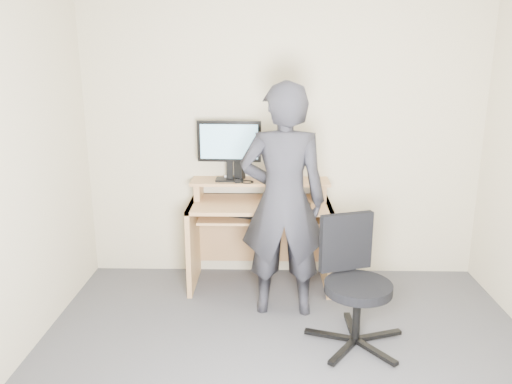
{
  "coord_description": "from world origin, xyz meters",
  "views": [
    {
      "loc": [
        -0.14,
        -2.62,
        1.94
      ],
      "look_at": [
        -0.22,
        1.05,
        0.95
      ],
      "focal_mm": 35.0,
      "sensor_mm": 36.0,
      "label": 1
    }
  ],
  "objects_px": {
    "desk": "(260,222)",
    "person": "(283,202)",
    "monitor": "(229,145)",
    "office_chair": "(354,277)"
  },
  "relations": [
    {
      "from": "desk",
      "to": "person",
      "type": "relative_size",
      "value": 0.67
    },
    {
      "from": "desk",
      "to": "monitor",
      "type": "xyz_separation_m",
      "value": [
        -0.26,
        0.05,
        0.67
      ]
    },
    {
      "from": "desk",
      "to": "office_chair",
      "type": "bearing_deg",
      "value": -55.85
    },
    {
      "from": "office_chair",
      "to": "monitor",
      "type": "bearing_deg",
      "value": 113.32
    },
    {
      "from": "desk",
      "to": "office_chair",
      "type": "relative_size",
      "value": 1.37
    },
    {
      "from": "monitor",
      "to": "office_chair",
      "type": "distance_m",
      "value": 1.57
    },
    {
      "from": "desk",
      "to": "monitor",
      "type": "height_order",
      "value": "monitor"
    },
    {
      "from": "monitor",
      "to": "person",
      "type": "bearing_deg",
      "value": -50.92
    },
    {
      "from": "monitor",
      "to": "desk",
      "type": "bearing_deg",
      "value": -8.66
    },
    {
      "from": "desk",
      "to": "office_chair",
      "type": "xyz_separation_m",
      "value": [
        0.66,
        -0.97,
        -0.07
      ]
    }
  ]
}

